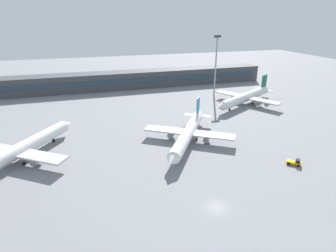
{
  "coord_description": "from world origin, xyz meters",
  "views": [
    {
      "loc": [
        -23.7,
        -42.5,
        37.48
      ],
      "look_at": [
        1.59,
        40.0,
        3.0
      ],
      "focal_mm": 29.65,
      "sensor_mm": 36.0,
      "label": 1
    }
  ],
  "objects_px": {
    "airplane_mid": "(21,149)",
    "baggage_tug_yellow": "(295,162)",
    "floodlight_tower_west": "(216,62)",
    "airplane_far": "(245,97)",
    "airplane_near": "(188,133)"
  },
  "relations": [
    {
      "from": "airplane_mid",
      "to": "baggage_tug_yellow",
      "type": "height_order",
      "value": "airplane_mid"
    },
    {
      "from": "airplane_mid",
      "to": "airplane_near",
      "type": "bearing_deg",
      "value": -3.15
    },
    {
      "from": "airplane_near",
      "to": "airplane_mid",
      "type": "bearing_deg",
      "value": 176.85
    },
    {
      "from": "airplane_mid",
      "to": "airplane_far",
      "type": "bearing_deg",
      "value": 17.57
    },
    {
      "from": "airplane_far",
      "to": "floodlight_tower_west",
      "type": "distance_m",
      "value": 23.55
    },
    {
      "from": "airplane_near",
      "to": "baggage_tug_yellow",
      "type": "relative_size",
      "value": 10.02
    },
    {
      "from": "airplane_mid",
      "to": "baggage_tug_yellow",
      "type": "xyz_separation_m",
      "value": [
        70.44,
        -24.51,
        -2.48
      ]
    },
    {
      "from": "baggage_tug_yellow",
      "to": "floodlight_tower_west",
      "type": "xyz_separation_m",
      "value": [
        10.19,
        70.46,
        15.79
      ]
    },
    {
      "from": "airplane_mid",
      "to": "floodlight_tower_west",
      "type": "relative_size",
      "value": 1.27
    },
    {
      "from": "airplane_mid",
      "to": "baggage_tug_yellow",
      "type": "relative_size",
      "value": 10.17
    },
    {
      "from": "airplane_mid",
      "to": "floodlight_tower_west",
      "type": "height_order",
      "value": "floodlight_tower_west"
    },
    {
      "from": "floodlight_tower_west",
      "to": "airplane_far",
      "type": "bearing_deg",
      "value": -70.67
    },
    {
      "from": "airplane_near",
      "to": "airplane_far",
      "type": "relative_size",
      "value": 0.91
    },
    {
      "from": "airplane_near",
      "to": "floodlight_tower_west",
      "type": "bearing_deg",
      "value": 56.15
    },
    {
      "from": "airplane_far",
      "to": "baggage_tug_yellow",
      "type": "xyz_separation_m",
      "value": [
        -16.63,
        -52.09,
        -2.54
      ]
    }
  ]
}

